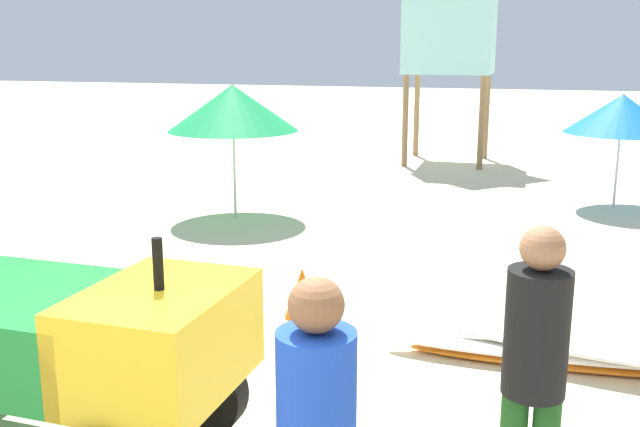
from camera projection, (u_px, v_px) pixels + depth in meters
The scene contains 7 objects.
utility_cart at pixel (46, 341), 4.47m from camera, with size 2.59×1.37×1.50m.
surfboard_pile at pixel (545, 353), 5.91m from camera, with size 2.47×0.71×0.24m.
lifeguard_near_left at pixel (534, 365), 3.70m from camera, with size 0.32×0.32×1.69m.
lifeguard_tower at pixel (451, 18), 15.38m from camera, with size 1.98×1.98×4.16m.
beach_umbrella_mid at pixel (233, 108), 10.65m from camera, with size 1.90×1.90×1.96m.
beach_umbrella_far at pixel (622, 114), 11.29m from camera, with size 1.71×1.71×1.78m.
traffic_cone_far at pixel (302, 293), 6.95m from camera, with size 0.34×0.34×0.49m, color orange.
Camera 1 is at (1.48, -2.59, 2.55)m, focal length 41.31 mm.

